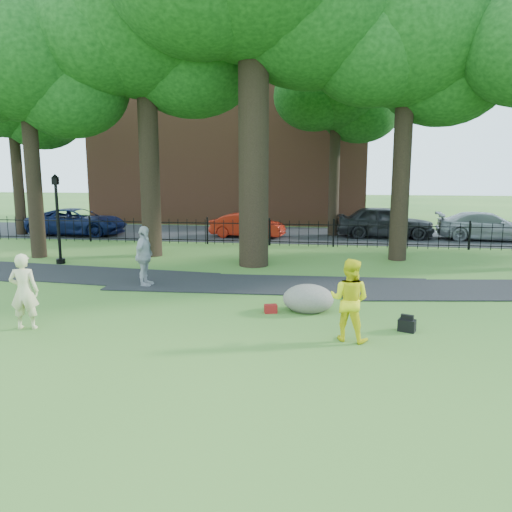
% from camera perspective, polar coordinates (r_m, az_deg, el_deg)
% --- Properties ---
extents(ground, '(120.00, 120.00, 0.00)m').
position_cam_1_polar(ground, '(12.09, -5.22, -7.36)').
color(ground, '#2B5A1F').
rests_on(ground, ground).
extents(footpath, '(36.07, 3.85, 0.03)m').
position_cam_1_polar(footpath, '(15.63, 1.68, -3.32)').
color(footpath, black).
rests_on(footpath, ground).
extents(street, '(80.00, 7.00, 0.02)m').
position_cam_1_polar(street, '(27.59, 2.50, 2.47)').
color(street, black).
rests_on(street, ground).
extents(iron_fence, '(44.00, 0.04, 1.20)m').
position_cam_1_polar(iron_fence, '(23.57, 1.53, 2.67)').
color(iron_fence, black).
rests_on(iron_fence, ground).
extents(brick_building, '(18.00, 8.00, 12.00)m').
position_cam_1_polar(brick_building, '(35.93, -2.65, 13.80)').
color(brick_building, brown).
rests_on(brick_building, ground).
extents(tree_row, '(26.82, 7.96, 12.42)m').
position_cam_1_polar(tree_row, '(20.26, 1.92, 22.97)').
color(tree_row, black).
rests_on(tree_row, ground).
extents(woman, '(0.71, 0.54, 1.74)m').
position_cam_1_polar(woman, '(12.39, -24.99, -3.69)').
color(woman, beige).
rests_on(woman, ground).
extents(man, '(1.02, 0.91, 1.75)m').
position_cam_1_polar(man, '(10.68, 10.63, -4.94)').
color(man, yellow).
rests_on(man, ground).
extents(pedestrian, '(0.50, 1.11, 1.87)m').
position_cam_1_polar(pedestrian, '(15.66, -12.66, -0.05)').
color(pedestrian, '#A6A6AA').
rests_on(pedestrian, ground).
extents(boulder, '(1.56, 1.38, 0.76)m').
position_cam_1_polar(boulder, '(12.79, 5.99, -4.65)').
color(boulder, slate).
rests_on(boulder, ground).
extents(lamppost, '(0.34, 0.34, 3.40)m').
position_cam_1_polar(lamppost, '(20.33, -21.70, 3.83)').
color(lamppost, black).
rests_on(lamppost, ground).
extents(backpack, '(0.43, 0.35, 0.28)m').
position_cam_1_polar(backpack, '(11.73, 16.86, -7.60)').
color(backpack, black).
rests_on(backpack, ground).
extents(red_bag, '(0.36, 0.28, 0.22)m').
position_cam_1_polar(red_bag, '(12.63, 1.69, -6.05)').
color(red_bag, maroon).
rests_on(red_bag, ground).
extents(red_sedan, '(4.02, 1.83, 1.28)m').
position_cam_1_polar(red_sedan, '(26.28, -0.98, 3.51)').
color(red_sedan, '#A01A0C').
rests_on(red_sedan, ground).
extents(navy_van, '(5.29, 2.53, 1.46)m').
position_cam_1_polar(navy_van, '(28.95, -19.70, 3.71)').
color(navy_van, '#0B143B').
rests_on(navy_van, ground).
extents(grey_car, '(5.03, 2.21, 1.69)m').
position_cam_1_polar(grey_car, '(27.02, 14.54, 3.81)').
color(grey_car, black).
rests_on(grey_car, ground).
extents(silver_car, '(5.05, 2.42, 1.42)m').
position_cam_1_polar(silver_car, '(27.82, 24.86, 3.09)').
color(silver_car, gray).
rests_on(silver_car, ground).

